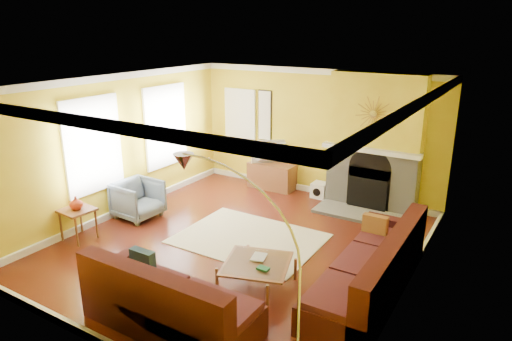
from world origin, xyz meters
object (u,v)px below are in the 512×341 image
Objects in this scene: side_table at (79,224)px; media_console at (272,176)px; armchair at (138,199)px; arc_lamp at (244,273)px; coffee_table at (257,273)px; sectional_sofa at (272,256)px.

media_console is at bearing 69.08° from side_table.
armchair is 0.35× the size of arc_lamp.
coffee_table is at bearing 5.99° from side_table.
sectional_sofa is 4.23× the size of coffee_table.
side_table is 4.34m from arc_lamp.
media_console is 3.10m from armchair.
coffee_table is at bearing 116.84° from arc_lamp.
arc_lamp is at bearing -63.34° from media_console.
sectional_sofa is 1.82m from arc_lamp.
sectional_sofa reaches higher than media_console.
sectional_sofa is at bearing -100.01° from armchair.
side_table is (-3.37, -0.35, 0.10)m from coffee_table.
side_table is (-0.17, -1.23, -0.08)m from armchair.
armchair is (-3.20, 0.88, 0.19)m from coffee_table.
armchair is 4.65m from arc_lamp.
side_table is at bearing -110.92° from media_console.
coffee_table is 0.40× the size of arc_lamp.
coffee_table is 0.86× the size of media_console.
sectional_sofa is 0.34m from coffee_table.
sectional_sofa is at bearing -60.49° from media_console.
coffee_table is (-0.17, -0.12, -0.27)m from sectional_sofa.
media_console reaches higher than side_table.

